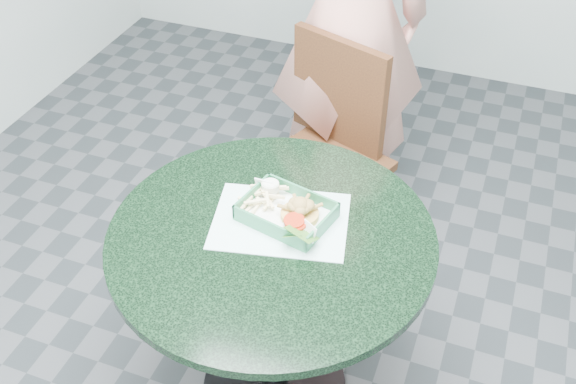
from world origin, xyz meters
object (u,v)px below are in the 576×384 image
(cafe_table, at_px, (272,277))
(crab_sandwich, at_px, (300,212))
(dining_chair, at_px, (329,140))
(food_basket, at_px, (286,219))
(sauce_ramekin, at_px, (264,194))

(cafe_table, bearing_deg, crab_sandwich, 56.94)
(cafe_table, height_order, crab_sandwich, crab_sandwich)
(cafe_table, xyz_separation_m, dining_chair, (-0.08, 0.82, -0.05))
(dining_chair, xyz_separation_m, crab_sandwich, (0.14, -0.73, 0.27))
(dining_chair, xyz_separation_m, food_basket, (0.10, -0.75, 0.23))
(dining_chair, relative_size, crab_sandwich, 8.12)
(food_basket, distance_m, sauce_ramekin, 0.11)
(cafe_table, distance_m, crab_sandwich, 0.24)
(dining_chair, height_order, sauce_ramekin, dining_chair)
(cafe_table, xyz_separation_m, crab_sandwich, (0.06, 0.09, 0.22))
(cafe_table, height_order, sauce_ramekin, sauce_ramekin)
(sauce_ramekin, bearing_deg, crab_sandwich, -15.73)
(dining_chair, distance_m, food_basket, 0.79)
(cafe_table, height_order, food_basket, food_basket)
(crab_sandwich, bearing_deg, cafe_table, -123.06)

